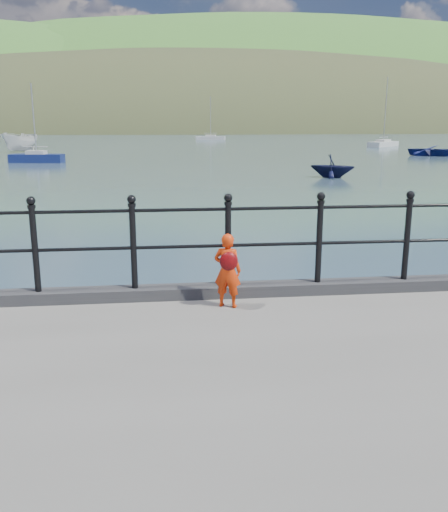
{
  "coord_description": "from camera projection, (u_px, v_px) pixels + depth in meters",
  "views": [
    {
      "loc": [
        -0.23,
        -6.87,
        3.2
      ],
      "look_at": [
        0.54,
        -0.2,
        1.55
      ],
      "focal_mm": 38.0,
      "sensor_mm": 36.0,
      "label": 1
    }
  ],
  "objects": [
    {
      "name": "launch_navy",
      "position": [
        332.0,
        166.0,
        32.53
      ],
      "size": [
        3.36,
        3.2,
        1.38
      ],
      "primitive_type": "imported",
      "rotation": [
        0.0,
        0.0,
        1.1
      ],
      "color": "black",
      "rests_on": "ground"
    },
    {
      "name": "railing",
      "position": [
        181.0,
        235.0,
        6.84
      ],
      "size": [
        18.11,
        0.11,
        1.2
      ],
      "color": "black",
      "rests_on": "kerb"
    },
    {
      "name": "launch_white",
      "position": [
        20.0,
        142.0,
        61.0
      ],
      "size": [
        4.21,
        6.04,
        2.19
      ],
      "primitive_type": "imported",
      "rotation": [
        0.0,
        0.0,
        -0.41
      ],
      "color": "silver",
      "rests_on": "ground"
    },
    {
      "name": "launch_blue",
      "position": [
        435.0,
        151.0,
        54.09
      ],
      "size": [
        6.29,
        5.98,
        1.06
      ],
      "primitive_type": "imported",
      "rotation": [
        0.0,
        0.0,
        0.94
      ],
      "color": "navy",
      "rests_on": "ground"
    },
    {
      "name": "far_shore",
      "position": [
        246.0,
        181.0,
        248.03
      ],
      "size": [
        830.0,
        200.0,
        156.0
      ],
      "color": "#333A21",
      "rests_on": "ground"
    },
    {
      "name": "kerb",
      "position": [
        182.0,
        292.0,
        7.02
      ],
      "size": [
        60.0,
        0.3,
        0.15
      ],
      "primitive_type": "cube",
      "color": "#28282B",
      "rests_on": "quay"
    },
    {
      "name": "sailboat_port",
      "position": [
        37.0,
        159.0,
        44.86
      ],
      "size": [
        4.49,
        1.99,
        6.53
      ],
      "rotation": [
        0.0,
        0.0,
        -0.14
      ],
      "color": "navy",
      "rests_on": "ground"
    },
    {
      "name": "sailboat_far",
      "position": [
        383.0,
        144.0,
        75.11
      ],
      "size": [
        6.02,
        5.94,
        9.46
      ],
      "rotation": [
        0.0,
        0.0,
        0.77
      ],
      "color": "beige",
      "rests_on": "ground"
    },
    {
      "name": "ground",
      "position": [
        183.0,
        363.0,
        7.42
      ],
      "size": [
        600.0,
        600.0,
        0.0
      ],
      "primitive_type": "plane",
      "color": "#2D4251",
      "rests_on": "ground"
    },
    {
      "name": "child",
      "position": [
        228.0,
        270.0,
        6.57
      ],
      "size": [
        0.39,
        0.35,
        0.92
      ],
      "rotation": [
        0.0,
        0.0,
        2.74
      ],
      "color": "red",
      "rests_on": "quay"
    },
    {
      "name": "sailboat_deep",
      "position": [
        211.0,
        138.0,
        104.61
      ],
      "size": [
        5.8,
        2.81,
        8.33
      ],
      "rotation": [
        0.0,
        0.0,
        -0.21
      ],
      "color": "beige",
      "rests_on": "ground"
    }
  ]
}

